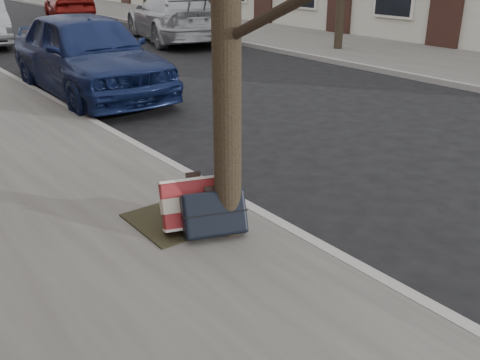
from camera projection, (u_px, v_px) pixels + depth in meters
ground at (405, 218)px, 5.53m from camera, size 120.00×120.00×0.00m
far_sidewalk at (208, 25)px, 20.87m from camera, size 4.00×70.00×0.12m
dirt_patch at (178, 219)px, 5.24m from camera, size 0.85×0.85×0.02m
suitcase_red at (196, 203)px, 5.00m from camera, size 0.73×0.55×0.50m
suitcase_navy at (214, 213)px, 4.86m from camera, size 0.66×0.52×0.45m
car_near_front at (88, 54)px, 10.19m from camera, size 2.02×4.73×1.59m
car_far_front at (173, 17)px, 16.95m from camera, size 3.31×5.54×1.50m
car_far_back at (68, 1)px, 23.11m from camera, size 2.79×4.74×1.52m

